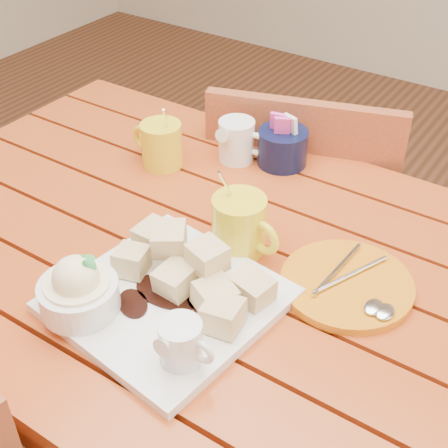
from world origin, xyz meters
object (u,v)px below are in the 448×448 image
Objects in this scene: dessert_plate at (147,292)px; coffee_mug_right at (240,225)px; chair_far at (301,225)px; orange_saucer at (348,285)px; table at (204,295)px; coffee_mug_left at (161,144)px.

coffee_mug_right reaches higher than dessert_plate.
dessert_plate reaches higher than chair_far.
dessert_plate reaches higher than orange_saucer.
table is 0.27m from orange_saucer.
dessert_plate is at bearing -91.85° from coffee_mug_right.
coffee_mug_right is (0.27, -0.14, 0.00)m from coffee_mug_left.
coffee_mug_left is 0.47m from orange_saucer.
table is at bearing -35.26° from coffee_mug_left.
dessert_plate is 0.70m from chair_far.
dessert_plate is 0.37× the size of chair_far.
dessert_plate is 2.20× the size of coffee_mug_right.
coffee_mug_left is at bearing 161.94° from coffee_mug_right.
coffee_mug_right is 0.72× the size of orange_saucer.
dessert_plate is 2.42× the size of coffee_mug_left.
orange_saucer is at bearing -13.31° from coffee_mug_left.
coffee_mug_right reaches higher than chair_far.
coffee_mug_right is at bearing 28.63° from table.
table is 0.31m from coffee_mug_left.
coffee_mug_right reaches higher than orange_saucer.
dessert_plate is 0.40m from coffee_mug_left.
chair_far is (-0.05, 0.47, -0.16)m from table.
coffee_mug_right is 0.56m from chair_far.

